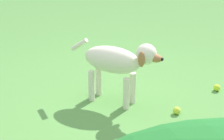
# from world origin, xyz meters

# --- Properties ---
(ground) EXTENTS (14.00, 14.00, 0.00)m
(ground) POSITION_xyz_m (0.00, 0.00, 0.00)
(ground) COLOR #548C42
(dog) EXTENTS (0.88, 0.31, 0.60)m
(dog) POSITION_xyz_m (0.01, -0.17, 0.40)
(dog) COLOR silver
(dog) RESTS_ON ground
(tennis_ball_0) EXTENTS (0.07, 0.07, 0.07)m
(tennis_ball_0) POSITION_xyz_m (-0.54, -0.12, 0.03)
(tennis_ball_0) COLOR #BFD73A
(tennis_ball_0) RESTS_ON ground
(tennis_ball_2) EXTENTS (0.07, 0.07, 0.07)m
(tennis_ball_2) POSITION_xyz_m (-0.85, -0.69, 0.03)
(tennis_ball_2) COLOR #C2DF30
(tennis_ball_2) RESTS_ON ground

